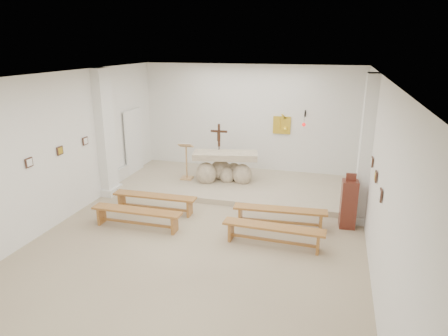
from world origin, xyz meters
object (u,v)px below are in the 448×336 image
(lectern, at_px, (186,161))
(bench_left_second, at_px, (137,214))
(crucifix_stand, at_px, (219,147))
(altar, at_px, (225,169))
(bench_left_front, at_px, (155,199))
(bench_right_front, at_px, (280,213))
(bench_right_second, at_px, (273,231))
(donation_pedestal, at_px, (349,204))

(lectern, height_order, bench_left_second, lectern)
(crucifix_stand, xyz_separation_m, bench_left_second, (-0.93, -3.58, -0.78))
(altar, xyz_separation_m, bench_left_front, (-1.17, -2.37, -0.18))
(bench_right_front, bearing_deg, bench_left_second, -167.33)
(lectern, xyz_separation_m, bench_left_second, (-0.01, -3.20, -0.38))
(bench_right_front, bearing_deg, lectern, 140.57)
(bench_right_front, height_order, bench_right_second, same)
(altar, xyz_separation_m, donation_pedestal, (3.51, -1.96, 0.06))
(donation_pedestal, relative_size, bench_right_second, 0.61)
(lectern, relative_size, bench_left_second, 0.54)
(donation_pedestal, xyz_separation_m, bench_left_front, (-4.69, -0.41, -0.24))
(lectern, height_order, crucifix_stand, crucifix_stand)
(donation_pedestal, distance_m, bench_right_second, 2.05)
(altar, height_order, donation_pedestal, donation_pedestal)
(donation_pedestal, height_order, bench_left_front, donation_pedestal)
(donation_pedestal, bearing_deg, lectern, 154.13)
(crucifix_stand, height_order, bench_right_second, crucifix_stand)
(crucifix_stand, xyz_separation_m, bench_right_second, (2.25, -3.58, -0.78))
(altar, height_order, bench_right_front, altar)
(altar, relative_size, bench_right_front, 0.92)
(bench_right_second, bearing_deg, lectern, 136.48)
(bench_right_front, distance_m, bench_left_second, 3.32)
(altar, distance_m, bench_right_second, 3.89)
(altar, height_order, bench_right_second, altar)
(crucifix_stand, bearing_deg, donation_pedestal, -32.42)
(crucifix_stand, bearing_deg, bench_left_front, -111.42)
(donation_pedestal, xyz_separation_m, bench_right_second, (-1.51, -1.37, -0.24))
(bench_right_second, bearing_deg, bench_left_second, -178.21)
(altar, height_order, bench_left_front, altar)
(bench_left_front, xyz_separation_m, bench_left_second, (-0.00, -0.96, 0.00))
(lectern, bearing_deg, bench_right_front, -39.91)
(lectern, bearing_deg, bench_left_second, -94.88)
(donation_pedestal, bearing_deg, bench_right_second, -142.40)
(altar, height_order, bench_left_second, altar)
(altar, bearing_deg, bench_left_front, -127.84)
(donation_pedestal, relative_size, bench_right_front, 0.61)
(bench_left_front, bearing_deg, crucifix_stand, 69.48)
(lectern, distance_m, bench_right_front, 3.89)
(lectern, relative_size, bench_right_second, 0.53)
(bench_left_front, distance_m, bench_right_second, 3.32)
(lectern, distance_m, bench_right_second, 4.51)
(bench_left_front, distance_m, bench_left_second, 0.96)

